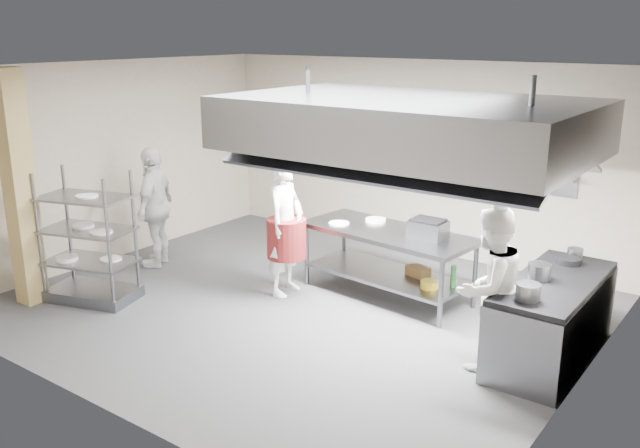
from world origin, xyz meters
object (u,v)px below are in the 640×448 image
Objects in this scene: pass_rack at (88,237)px; cooking_range at (551,322)px; island at (387,263)px; chef_head at (285,226)px; stockpot at (539,271)px; chef_line at (489,289)px; griddle at (428,229)px; chef_plating at (155,207)px.

cooking_range is (5.40, 1.89, -0.44)m from pass_rack.
cooking_range is (2.33, -0.50, -0.04)m from island.
chef_head is at bearing -142.94° from island.
stockpot is (3.34, 0.13, 0.05)m from chef_head.
chef_line is at bearing -107.16° from chef_head.
griddle is at bearing 15.98° from pass_rack.
pass_rack reaches higher than cooking_range.
chef_head reaches higher than stockpot.
chef_line reaches higher than pass_rack.
cooking_range is 1.94m from griddle.
chef_head is at bearing 70.51° from chef_plating.
island is at bearing -100.35° from chef_line.
chef_head reaches higher than pass_rack.
griddle is 1.84× the size of stockpot.
chef_head is 7.74× the size of stockpot.
island is 2.32m from stockpot.
chef_plating is (-3.42, -0.96, 0.44)m from island.
chef_plating is at bearing -71.24° from chef_line.
chef_head is (1.91, 1.68, 0.08)m from pass_rack.
pass_rack is at bearing -161.01° from stockpot.
cooking_range is 4.50× the size of griddle.
cooking_range is 1.11× the size of chef_plating.
pass_rack is 0.92× the size of chef_head.
cooking_range is at bearing 159.58° from chef_line.
island is 1.16× the size of cooking_range.
chef_line is at bearing -24.83° from island.
cooking_range is at bearing -6.49° from island.
pass_rack reaches higher than griddle.
griddle is at bearing 159.70° from stockpot.
griddle reaches higher than stockpot.
chef_line is 1.69m from griddle.
chef_head reaches higher than griddle.
chef_plating is at bearing -176.14° from stockpot.
cooking_range is 8.29× the size of stockpot.
griddle is at bearing 77.93° from chef_plating.
chef_head is 4.21× the size of griddle.
island is 5.22× the size of griddle.
stockpot is (5.25, 1.81, 0.13)m from pass_rack.
chef_line is (1.84, -1.08, 0.41)m from island.
stockpot reaches higher than cooking_range.
pass_rack is at bearing -11.88° from chef_plating.
chef_line is at bearing -124.50° from stockpot.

